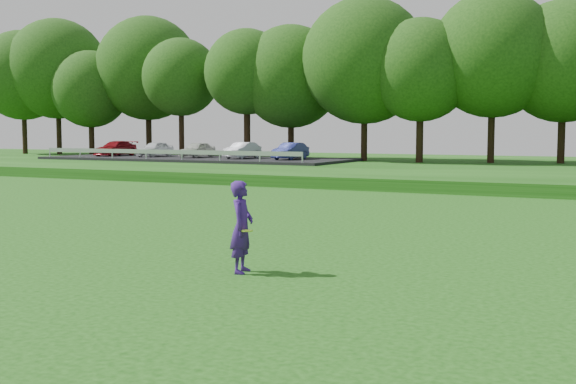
% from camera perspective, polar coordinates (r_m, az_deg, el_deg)
% --- Properties ---
extents(ground, '(140.00, 140.00, 0.00)m').
position_cam_1_polar(ground, '(15.11, -2.47, -6.13)').
color(ground, '#15420C').
rests_on(ground, ground).
extents(berm, '(130.00, 30.00, 0.60)m').
position_cam_1_polar(berm, '(47.53, 18.24, 1.56)').
color(berm, '#15420C').
rests_on(berm, ground).
extents(walking_path, '(130.00, 1.60, 0.04)m').
position_cam_1_polar(walking_path, '(33.82, 14.52, -0.10)').
color(walking_path, gray).
rests_on(walking_path, ground).
extents(treeline, '(104.00, 7.00, 15.00)m').
position_cam_1_polar(treeline, '(51.67, 19.18, 10.45)').
color(treeline, '#173E0E').
rests_on(treeline, berm).
extents(parking_lot, '(24.00, 9.00, 1.38)m').
position_cam_1_polar(parking_lot, '(55.62, -7.58, 2.96)').
color(parking_lot, black).
rests_on(parking_lot, berm).
extents(woman, '(0.63, 0.77, 1.88)m').
position_cam_1_polar(woman, '(14.64, -3.67, -2.77)').
color(woman, '#38186E').
rests_on(woman, ground).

